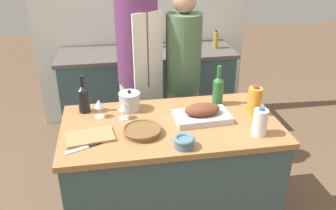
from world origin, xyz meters
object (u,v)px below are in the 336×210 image
(cutting_board, at_px, (90,137))
(wine_glass_right, at_px, (124,107))
(milk_jug, at_px, (260,122))
(person_cook_aproned, at_px, (138,66))
(juice_jug, at_px, (255,101))
(wine_bottle_dark, at_px, (83,98))
(roasting_pan, at_px, (202,114))
(wicker_basket, at_px, (142,131))
(knife_chef, at_px, (85,147))
(condiment_bottle_extra, at_px, (154,41))
(condiment_bottle_short, at_px, (127,42))
(mixing_bowl, at_px, (184,142))
(wine_bottle_green, at_px, (218,90))
(condiment_bottle_tall, at_px, (216,40))
(stock_pot, at_px, (130,101))
(person_cook_guest, at_px, (183,75))
(wine_glass_left, at_px, (99,105))

(cutting_board, bearing_deg, wine_glass_right, 44.65)
(milk_jug, xyz_separation_m, person_cook_aproned, (-0.67, 1.03, 0.05))
(juice_jug, relative_size, wine_bottle_dark, 0.78)
(roasting_pan, bearing_deg, wicker_basket, -164.34)
(knife_chef, relative_size, condiment_bottle_extra, 1.47)
(wicker_basket, bearing_deg, condiment_bottle_short, 89.31)
(mixing_bowl, xyz_separation_m, wine_glass_right, (-0.33, 0.43, 0.05))
(wine_bottle_dark, relative_size, condiment_bottle_short, 1.40)
(condiment_bottle_short, bearing_deg, wine_bottle_green, -65.59)
(roasting_pan, xyz_separation_m, mixing_bowl, (-0.19, -0.32, -0.01))
(condiment_bottle_tall, distance_m, condiment_bottle_extra, 0.65)
(condiment_bottle_short, bearing_deg, mixing_bowl, -83.34)
(stock_pot, distance_m, condiment_bottle_short, 1.26)
(condiment_bottle_extra, bearing_deg, milk_jug, -76.66)
(stock_pot, height_order, juice_jug, juice_jug)
(wine_bottle_green, relative_size, person_cook_guest, 0.19)
(wine_bottle_green, bearing_deg, wicker_basket, -150.54)
(wine_glass_left, bearing_deg, condiment_bottle_short, 77.79)
(condiment_bottle_short, bearing_deg, roasting_pan, -74.85)
(wicker_basket, xyz_separation_m, wine_glass_right, (-0.10, 0.23, 0.07))
(wine_glass_left, distance_m, wine_glass_right, 0.18)
(mixing_bowl, bearing_deg, cutting_board, 160.20)
(condiment_bottle_short, height_order, condiment_bottle_extra, condiment_bottle_short)
(mixing_bowl, bearing_deg, roasting_pan, 58.46)
(roasting_pan, relative_size, person_cook_guest, 0.24)
(cutting_board, distance_m, condiment_bottle_tall, 2.00)
(wine_glass_right, height_order, condiment_bottle_extra, condiment_bottle_extra)
(condiment_bottle_extra, height_order, person_cook_aproned, person_cook_aproned)
(cutting_board, relative_size, juice_jug, 1.48)
(condiment_bottle_extra, bearing_deg, wine_glass_left, -112.17)
(wine_bottle_green, bearing_deg, wine_glass_left, -176.20)
(wine_bottle_dark, bearing_deg, mixing_bowl, -43.67)
(person_cook_aproned, bearing_deg, juice_jug, -71.25)
(wine_glass_left, bearing_deg, milk_jug, -22.32)
(knife_chef, xyz_separation_m, person_cook_guest, (0.80, 0.96, 0.04))
(wine_glass_left, relative_size, person_cook_guest, 0.08)
(cutting_board, distance_m, condiment_bottle_extra, 1.80)
(cutting_board, bearing_deg, wine_glass_left, 77.62)
(cutting_board, xyz_separation_m, person_cook_aproned, (0.39, 0.90, 0.13))
(wine_glass_left, relative_size, condiment_bottle_tall, 0.71)
(roasting_pan, distance_m, knife_chef, 0.82)
(milk_jug, relative_size, person_cook_guest, 0.12)
(juice_jug, xyz_separation_m, wine_bottle_green, (-0.21, 0.19, 0.02))
(wine_glass_left, height_order, person_cook_guest, person_cook_guest)
(milk_jug, distance_m, condiment_bottle_short, 1.89)
(knife_chef, bearing_deg, wicker_basket, 16.39)
(cutting_board, height_order, milk_jug, milk_jug)
(roasting_pan, distance_m, juice_jug, 0.39)
(cutting_board, height_order, wine_glass_left, wine_glass_left)
(mixing_bowl, bearing_deg, knife_chef, 171.13)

